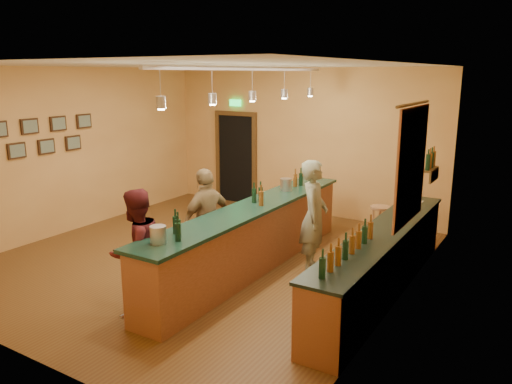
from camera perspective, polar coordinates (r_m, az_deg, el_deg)
The scene contains 17 objects.
floor at distance 8.64m, azimuth -5.64°, elevation -7.50°, with size 7.00×7.00×0.00m, color brown.
ceiling at distance 8.08m, azimuth -6.17°, elevation 14.22°, with size 6.50×7.00×0.02m, color silver.
wall_back at distance 11.16m, azimuth 5.10°, elevation 5.76°, with size 6.50×0.02×3.20m, color tan.
wall_front at distance 5.90m, azimuth -26.95°, elevation -2.57°, with size 6.50×0.02×3.20m, color tan.
wall_left at distance 10.49m, azimuth -20.22°, elevation 4.50°, with size 0.02×7.00×3.20m, color tan.
wall_right at distance 6.79m, azimuth 16.51°, elevation 0.29°, with size 0.02×7.00×3.20m, color tan.
doorway at distance 12.05m, azimuth -2.27°, elevation 4.10°, with size 1.15×0.09×2.48m.
tapestry at distance 7.12m, azimuth 17.34°, elevation 2.89°, with size 0.03×1.40×1.60m, color maroon.
bottle_shelf at distance 8.61m, azimuth 19.40°, elevation 3.22°, with size 0.17×0.55×0.54m.
picture_grid at distance 9.97m, azimuth -23.61°, elevation 5.81°, with size 0.06×2.20×0.70m, color #382111, non-canonical shape.
back_counter at distance 7.34m, azimuth 14.18°, elevation -7.67°, with size 0.60×4.55×1.27m.
tasting_bar at distance 7.94m, azimuth -0.41°, elevation -4.69°, with size 0.73×5.10×1.38m.
pendant_track at distance 7.55m, azimuth -0.43°, elevation 12.71°, with size 0.11×4.60×0.50m.
bartender at distance 7.87m, azimuth 6.63°, elevation -2.79°, with size 0.65×0.43×1.79m, color gray.
customer_a at distance 6.73m, azimuth -13.51°, elevation -6.54°, with size 0.80×0.62×1.64m, color #59191E.
customer_b at distance 7.81m, azimuth -5.63°, elevation -3.32°, with size 0.98×0.41×1.67m, color #997A51.
bar_stool at distance 9.23m, azimuth 14.02°, elevation -2.47°, with size 0.37×0.37×0.76m.
Camera 1 is at (4.92, -6.41, 3.08)m, focal length 35.00 mm.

